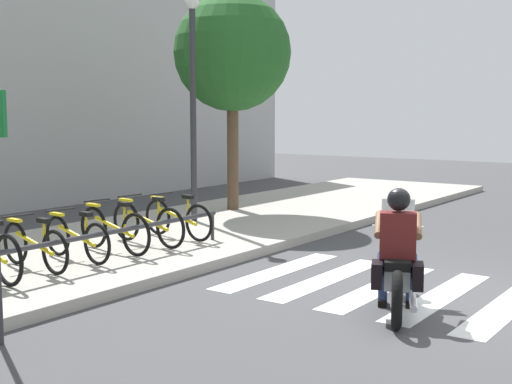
# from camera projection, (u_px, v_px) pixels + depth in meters

# --- Properties ---
(ground_plane) EXTENTS (48.00, 48.00, 0.00)m
(ground_plane) POSITION_uv_depth(u_px,v_px,m) (438.00, 298.00, 8.54)
(ground_plane) COLOR #424244
(sidewalk) EXTENTS (24.00, 4.40, 0.15)m
(sidewalk) POSITION_uv_depth(u_px,v_px,m) (129.00, 244.00, 11.62)
(sidewalk) COLOR #A8A399
(sidewalk) RESTS_ON ground
(crosswalk_stripe_1) EXTENTS (2.80, 0.40, 0.01)m
(crosswalk_stripe_1) POSITION_uv_depth(u_px,v_px,m) (505.00, 307.00, 8.11)
(crosswalk_stripe_1) COLOR white
(crosswalk_stripe_1) RESTS_ON ground
(crosswalk_stripe_2) EXTENTS (2.80, 0.40, 0.01)m
(crosswalk_stripe_2) POSITION_uv_depth(u_px,v_px,m) (439.00, 297.00, 8.57)
(crosswalk_stripe_2) COLOR white
(crosswalk_stripe_2) RESTS_ON ground
(crosswalk_stripe_3) EXTENTS (2.80, 0.40, 0.01)m
(crosswalk_stripe_3) POSITION_uv_depth(u_px,v_px,m) (380.00, 287.00, 9.03)
(crosswalk_stripe_3) COLOR white
(crosswalk_stripe_3) RESTS_ON ground
(crosswalk_stripe_4) EXTENTS (2.80, 0.40, 0.01)m
(crosswalk_stripe_4) POSITION_uv_depth(u_px,v_px,m) (327.00, 279.00, 9.49)
(crosswalk_stripe_4) COLOR white
(crosswalk_stripe_4) RESTS_ON ground
(crosswalk_stripe_5) EXTENTS (2.80, 0.40, 0.01)m
(crosswalk_stripe_5) POSITION_uv_depth(u_px,v_px,m) (278.00, 271.00, 9.95)
(crosswalk_stripe_5) COLOR white
(crosswalk_stripe_5) RESTS_ON ground
(motorcycle) EXTENTS (1.98, 1.02, 1.22)m
(motorcycle) POSITION_uv_depth(u_px,v_px,m) (397.00, 271.00, 7.97)
(motorcycle) COLOR black
(motorcycle) RESTS_ON ground
(rider) EXTENTS (0.76, 0.70, 1.43)m
(rider) POSITION_uv_depth(u_px,v_px,m) (398.00, 241.00, 7.85)
(rider) COLOR #591919
(rider) RESTS_ON ground
(bicycle_1) EXTENTS (0.48, 1.58, 0.73)m
(bicycle_1) POSITION_uv_depth(u_px,v_px,m) (34.00, 245.00, 9.34)
(bicycle_1) COLOR black
(bicycle_1) RESTS_ON sidewalk
(bicycle_2) EXTENTS (0.48, 1.56, 0.73)m
(bicycle_2) POSITION_uv_depth(u_px,v_px,m) (76.00, 238.00, 9.92)
(bicycle_2) COLOR black
(bicycle_2) RESTS_ON sidewalk
(bicycle_3) EXTENTS (0.48, 1.68, 0.79)m
(bicycle_3) POSITION_uv_depth(u_px,v_px,m) (114.00, 229.00, 10.50)
(bicycle_3) COLOR black
(bicycle_3) RESTS_ON sidewalk
(bicycle_4) EXTENTS (0.48, 1.73, 0.79)m
(bicycle_4) POSITION_uv_depth(u_px,v_px,m) (147.00, 223.00, 11.09)
(bicycle_4) COLOR black
(bicycle_4) RESTS_ON sidewalk
(bicycle_5) EXTENTS (0.48, 1.64, 0.76)m
(bicycle_5) POSITION_uv_depth(u_px,v_px,m) (178.00, 218.00, 11.67)
(bicycle_5) COLOR black
(bicycle_5) RESTS_ON sidewalk
(bike_rack) EXTENTS (4.21, 0.07, 0.49)m
(bike_rack) POSITION_uv_depth(u_px,v_px,m) (122.00, 232.00, 9.88)
(bike_rack) COLOR #333338
(bike_rack) RESTS_ON sidewalk
(street_lamp) EXTENTS (0.28, 0.28, 4.50)m
(street_lamp) POSITION_uv_depth(u_px,v_px,m) (193.00, 90.00, 13.29)
(street_lamp) COLOR #2D2D33
(street_lamp) RESTS_ON ground
(tree_near_rack) EXTENTS (2.53, 2.53, 4.83)m
(tree_near_rack) POSITION_uv_depth(u_px,v_px,m) (232.00, 53.00, 14.87)
(tree_near_rack) COLOR brown
(tree_near_rack) RESTS_ON ground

